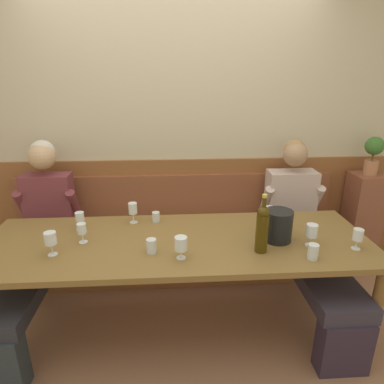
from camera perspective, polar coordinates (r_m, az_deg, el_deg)
The scene contains 22 objects.
ground_plane at distance 2.68m, azimuth -2.21°, elevation -23.65°, with size 6.80×6.80×0.02m, color #95684D.
room_wall_back at distance 3.07m, azimuth -3.15°, elevation 11.63°, with size 6.80×0.08×2.80m, color #C2B697.
wood_wainscot_panel at distance 3.25m, azimuth -2.86°, elevation -3.73°, with size 6.80×0.03×1.08m, color brown.
wall_bench at distance 3.18m, azimuth -2.71°, elevation -9.49°, with size 2.94×0.42×0.94m.
dining_table at distance 2.35m, azimuth -2.50°, elevation -9.66°, with size 2.64×0.88×0.75m.
person_left_seat at distance 2.86m, azimuth -25.08°, elevation -6.95°, with size 0.51×1.34×1.31m.
person_right_seat at distance 2.88m, azimuth 18.57°, elevation -6.25°, with size 0.53×1.34×1.29m.
ice_bucket at distance 2.34m, azimuth 14.43°, elevation -5.56°, with size 0.19×0.19×0.21m, color black.
wine_bottle_green_tall at distance 2.15m, azimuth 11.88°, elevation -5.92°, with size 0.08×0.08×0.39m.
wine_glass_right_end at distance 2.41m, azimuth 26.41°, elevation -6.62°, with size 0.06×0.06×0.14m.
wine_glass_mid_left at distance 2.36m, azimuth -18.26°, elevation -6.03°, with size 0.06×0.06×0.14m.
wine_glass_center_front at distance 2.06m, azimuth -1.90°, elevation -8.81°, with size 0.08×0.08×0.14m.
wine_glass_left_end at distance 2.33m, azimuth 19.69°, elevation -6.38°, with size 0.07×0.07×0.15m.
wine_glass_by_bottle at distance 2.54m, azimuth -18.57°, elevation -4.13°, with size 0.07×0.07×0.14m.
wine_glass_mid_right at distance 2.56m, azimuth -10.04°, elevation -2.95°, with size 0.07×0.07×0.16m.
wine_glass_center_rear at distance 2.26m, azimuth -22.96°, elevation -7.34°, with size 0.07×0.07×0.15m.
wine_glass_near_bucket at distance 2.51m, azimuth 13.15°, elevation -3.43°, with size 0.07×0.07×0.16m.
water_tumbler_right at distance 2.20m, azimuth 19.90°, elevation -9.52°, with size 0.07×0.07×0.10m, color silver.
water_tumbler_center at distance 2.16m, azimuth -6.92°, elevation -9.11°, with size 0.06×0.06×0.09m, color silver.
water_tumbler_left at distance 2.58m, azimuth -6.16°, elevation -4.23°, with size 0.06×0.06×0.08m, color silver.
corner_pedestal at distance 3.60m, azimuth 26.76°, elevation -4.60°, with size 0.28×0.28×0.95m, color brown.
potted_plant at distance 3.40m, azimuth 28.49°, elevation 5.92°, with size 0.16×0.16×0.34m.
Camera 1 is at (-0.03, -1.95, 1.82)m, focal length 31.34 mm.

